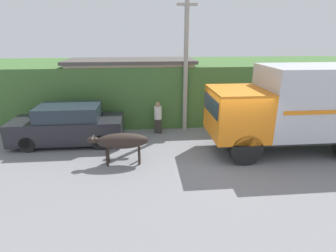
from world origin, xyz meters
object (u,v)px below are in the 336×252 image
object	(u,v)px
utility_pole	(186,60)
parked_suv	(69,125)
brown_cow	(121,141)
pedestrian_on_hill	(158,116)
cargo_truck	(301,106)

from	to	relation	value
utility_pole	parked_suv	bearing A→B (deg)	-165.59
brown_cow	pedestrian_on_hill	bearing A→B (deg)	57.06
parked_suv	pedestrian_on_hill	xyz separation A→B (m)	(3.90, 0.92, 0.01)
brown_cow	parked_suv	xyz separation A→B (m)	(-2.41, 2.12, -0.05)
cargo_truck	brown_cow	bearing A→B (deg)	-178.01
brown_cow	parked_suv	world-z (taller)	parked_suv
parked_suv	utility_pole	xyz separation A→B (m)	(5.25, 1.35, 2.57)
pedestrian_on_hill	cargo_truck	bearing A→B (deg)	176.29
brown_cow	parked_suv	bearing A→B (deg)	131.83
cargo_truck	pedestrian_on_hill	size ratio (longest dim) A/B	4.34
cargo_truck	pedestrian_on_hill	world-z (taller)	cargo_truck
cargo_truck	brown_cow	xyz separation A→B (m)	(-6.92, -0.52, -1.01)
brown_cow	utility_pole	size ratio (longest dim) A/B	0.33
cargo_truck	pedestrian_on_hill	xyz separation A→B (m)	(-5.44, 2.52, -1.05)
brown_cow	pedestrian_on_hill	distance (m)	3.38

